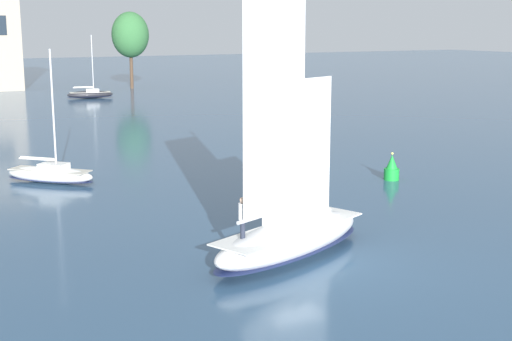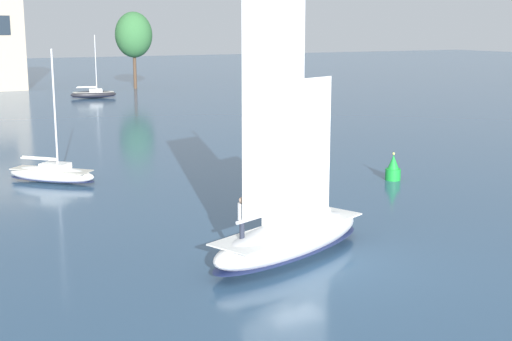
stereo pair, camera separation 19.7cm
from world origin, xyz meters
name	(u,v)px [view 1 (the left image)]	position (x,y,z in m)	size (l,w,h in m)	color
ground_plane	(290,256)	(0.00, 0.00, 0.00)	(400.00, 400.00, 0.00)	#2D4C6B
tree_shore_center	(130,35)	(21.17, 82.14, 8.16)	(5.67, 5.67, 11.66)	#4C3828
sailboat_main	(291,233)	(0.01, 0.00, 0.99)	(9.29, 5.60, 12.36)	silver
sailboat_moored_near_marina	(90,94)	(11.19, 69.94, 0.57)	(6.26, 2.71, 8.35)	#232328
sailboat_moored_outer_mooring	(50,174)	(-5.55, 19.21, 0.56)	(5.27, 5.41, 8.13)	white
channel_buoy	(392,169)	(13.41, 9.88, 0.69)	(0.96, 0.96, 1.75)	green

